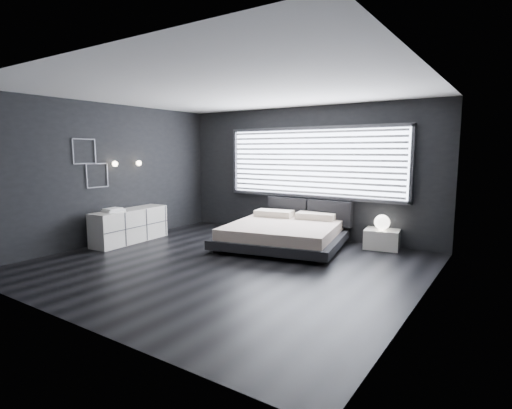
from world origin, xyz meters
The scene contains 12 objects.
room centered at (0.00, 0.00, 1.40)m, with size 6.04×6.00×2.80m.
window centered at (0.20, 2.70, 1.61)m, with size 4.14×0.09×1.52m.
headboard centered at (0.16, 2.64, 0.57)m, with size 1.96×0.16×0.52m.
sconce_near centered at (-2.88, 0.05, 1.60)m, with size 0.18×0.11×0.11m.
sconce_far centered at (-2.88, 0.65, 1.60)m, with size 0.18×0.11×0.11m.
wall_art_upper centered at (-2.98, -0.55, 1.85)m, with size 0.01×0.48×0.48m.
wall_art_lower centered at (-2.98, -0.30, 1.38)m, with size 0.01×0.48×0.48m.
bed centered at (0.15, 1.59, 0.27)m, with size 2.64×2.56×0.58m.
nightstand centered at (1.81, 2.50, 0.18)m, with size 0.63×0.53×0.37m, color white.
orb_lamp centered at (1.80, 2.47, 0.51)m, with size 0.29×0.29×0.29m, color white.
dresser centered at (-2.66, 0.18, 0.34)m, with size 0.59×1.72×0.68m.
book_stack centered at (-2.64, -0.22, 0.71)m, with size 0.28×0.37×0.07m.
Camera 1 is at (3.96, -5.06, 1.86)m, focal length 28.00 mm.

